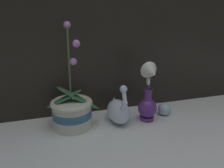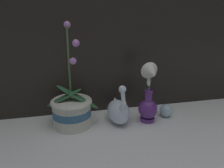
{
  "view_description": "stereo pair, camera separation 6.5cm",
  "coord_description": "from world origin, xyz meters",
  "views": [
    {
      "loc": [
        -0.3,
        -0.78,
        0.5
      ],
      "look_at": [
        -0.03,
        0.13,
        0.19
      ],
      "focal_mm": 35.0,
      "sensor_mm": 36.0,
      "label": 1
    },
    {
      "loc": [
        -0.24,
        -0.8,
        0.5
      ],
      "look_at": [
        -0.03,
        0.13,
        0.19
      ],
      "focal_mm": 35.0,
      "sensor_mm": 36.0,
      "label": 2
    }
  ],
  "objects": [
    {
      "name": "blue_vase",
      "position": [
        0.14,
        0.09,
        0.12
      ],
      "size": [
        0.09,
        0.11,
        0.29
      ],
      "color": "#602D7F",
      "rests_on": "ground_plane"
    },
    {
      "name": "swan_figurine",
      "position": [
        -0.0,
        0.12,
        0.06
      ],
      "size": [
        0.1,
        0.2,
        0.2
      ],
      "color": "silver",
      "rests_on": "ground_plane"
    },
    {
      "name": "ground_plane",
      "position": [
        0.0,
        0.0,
        0.0
      ],
      "size": [
        2.8,
        2.8,
        0.0
      ],
      "primitive_type": "plane",
      "color": "silver"
    },
    {
      "name": "orchid_potted_plant",
      "position": [
        -0.22,
        0.13,
        0.08
      ],
      "size": [
        0.24,
        0.19,
        0.47
      ],
      "color": "beige",
      "rests_on": "ground_plane"
    },
    {
      "name": "glass_sphere",
      "position": [
        0.25,
        0.12,
        0.03
      ],
      "size": [
        0.06,
        0.06,
        0.06
      ],
      "color": "silver",
      "rests_on": "ground_plane"
    }
  ]
}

